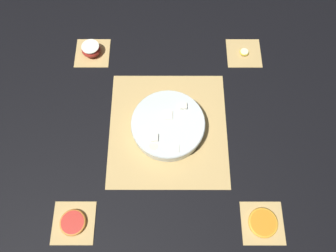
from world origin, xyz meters
TOP-DOWN VIEW (x-y plane):
  - ground_plane at (0.00, 0.00)m, footprint 6.00×6.00m
  - bamboo_mat_center at (-0.00, 0.00)m, footprint 0.44×0.42m
  - coaster_mat_near_left at (-0.32, -0.30)m, footprint 0.13×0.13m
  - coaster_mat_near_right at (0.32, -0.30)m, footprint 0.13×0.13m
  - coaster_mat_far_left at (-0.32, 0.30)m, footprint 0.13×0.13m
  - coaster_mat_far_right at (0.32, 0.30)m, footprint 0.13×0.13m
  - fruit_salad_bowl at (0.00, -0.00)m, footprint 0.26×0.26m
  - apple_half at (-0.32, -0.30)m, footprint 0.07×0.07m
  - orange_slice_whole at (0.32, 0.30)m, footprint 0.09×0.09m
  - banana_coin_single at (-0.32, 0.30)m, footprint 0.04×0.04m
  - grapefruit_slice at (0.32, -0.30)m, footprint 0.08×0.08m

SIDE VIEW (x-z plane):
  - ground_plane at x=0.00m, z-range 0.00..0.00m
  - coaster_mat_near_left at x=-0.32m, z-range 0.00..0.01m
  - coaster_mat_near_right at x=0.32m, z-range 0.00..0.01m
  - coaster_mat_far_left at x=-0.32m, z-range 0.00..0.01m
  - coaster_mat_far_right at x=0.32m, z-range 0.00..0.01m
  - bamboo_mat_center at x=0.00m, z-range 0.00..0.01m
  - banana_coin_single at x=-0.32m, z-range 0.01..0.01m
  - orange_slice_whole at x=0.32m, z-range 0.01..0.02m
  - grapefruit_slice at x=0.32m, z-range 0.01..0.02m
  - apple_half at x=-0.32m, z-range 0.01..0.05m
  - fruit_salad_bowl at x=0.00m, z-range 0.01..0.07m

